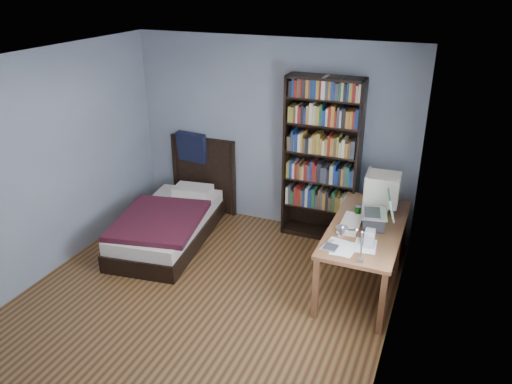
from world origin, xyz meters
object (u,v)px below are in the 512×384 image
laptop (376,218)px  bed (172,219)px  speaker (369,239)px  bookshelf (322,160)px  crt_monitor (381,189)px  soda_can (358,211)px  desk (372,232)px  desk_lamp (345,235)px  keyboard (351,224)px

laptop → bed: 2.67m
speaker → bookshelf: 1.63m
crt_monitor → soda_can: bearing=-125.1°
desk → desk_lamp: 1.70m
desk → speaker: 0.99m
laptop → keyboard: bearing=-169.9°
speaker → laptop: bearing=90.8°
crt_monitor → laptop: (0.03, -0.48, -0.13)m
speaker → crt_monitor: bearing=91.3°
crt_monitor → desk: bearing=-166.6°
desk_lamp → keyboard: desk_lamp is taller
desk_lamp → keyboard: bearing=98.1°
speaker → bookshelf: bearing=120.9°
bed → speaker: bearing=-12.1°
desk_lamp → soda_can: size_ratio=4.69×
laptop → crt_monitor: bearing=93.6°
bookshelf → desk_lamp: bearing=-69.3°
speaker → bed: bearing=166.1°
soda_can → keyboard: bearing=-95.2°
desk → crt_monitor: bearing=13.4°
keyboard → speaker: (0.27, -0.39, 0.08)m
desk → bed: (-2.52, -0.34, -0.16)m
laptop → keyboard: (-0.25, -0.04, -0.10)m
desk → crt_monitor: crt_monitor is taller
crt_monitor → bookshelf: 0.94m
soda_can → laptop: bearing=-41.5°
soda_can → speaker: bearing=-68.9°
keyboard → bookshelf: (-0.60, 0.97, 0.31)m
desk → laptop: 0.64m
desk → crt_monitor: size_ratio=3.82×
crt_monitor → bookshelf: size_ratio=0.21×
speaker → soda_can: size_ratio=1.66×
desk → crt_monitor: (0.05, 0.01, 0.56)m
laptop → speaker: laptop is taller
desk_lamp → speaker: size_ratio=2.83×
bed → crt_monitor: bearing=7.7°
desk_lamp → keyboard: (-0.15, 1.02, -0.41)m
desk_lamp → speaker: 0.72m
speaker → soda_can: bearing=109.3°
soda_can → bookshelf: 0.99m
bookshelf → keyboard: bearing=-58.0°
crt_monitor → speaker: bearing=-86.9°
keyboard → crt_monitor: bearing=66.0°
keyboard → desk_lamp: bearing=-83.2°
laptop → desk_lamp: bearing=-95.5°
bookshelf → bed: bookshelf is taller
bookshelf → bed: 2.08m
desk → bed: bed is taller
crt_monitor → keyboard: 0.61m
crt_monitor → laptop: 0.50m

